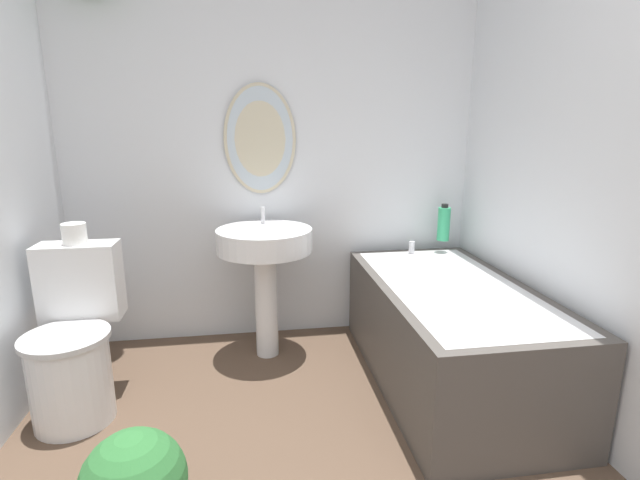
# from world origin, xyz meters

# --- Properties ---
(wall_back) EXTENTS (2.60, 0.29, 2.40)m
(wall_back) POSITION_xyz_m (-0.06, 2.37, 1.26)
(wall_back) COLOR silver
(wall_back) RESTS_ON ground_plane
(wall_right) EXTENTS (0.06, 2.47, 2.40)m
(wall_right) POSITION_xyz_m (1.27, 1.17, 1.20)
(wall_right) COLOR silver
(wall_right) RESTS_ON ground_plane
(toilet) EXTENTS (0.38, 0.53, 0.78)m
(toilet) POSITION_xyz_m (-0.99, 1.60, 0.33)
(toilet) COLOR white
(toilet) RESTS_ON ground_plane
(pedestal_sink) EXTENTS (0.54, 0.54, 0.87)m
(pedestal_sink) POSITION_xyz_m (-0.08, 2.04, 0.62)
(pedestal_sink) COLOR white
(pedestal_sink) RESTS_ON ground_plane
(bathtub) EXTENTS (0.75, 1.43, 0.62)m
(bathtub) POSITION_xyz_m (0.85, 1.58, 0.28)
(bathtub) COLOR #4C4742
(bathtub) RESTS_ON ground_plane
(shampoo_bottle) EXTENTS (0.08, 0.08, 0.23)m
(shampoo_bottle) POSITION_xyz_m (1.06, 2.20, 0.73)
(shampoo_bottle) COLOR #38B275
(shampoo_bottle) RESTS_ON bathtub
(toilet_paper_roll) EXTENTS (0.11, 0.11, 0.10)m
(toilet_paper_roll) POSITION_xyz_m (-0.99, 1.78, 0.83)
(toilet_paper_roll) COLOR white
(toilet_paper_roll) RESTS_ON toilet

